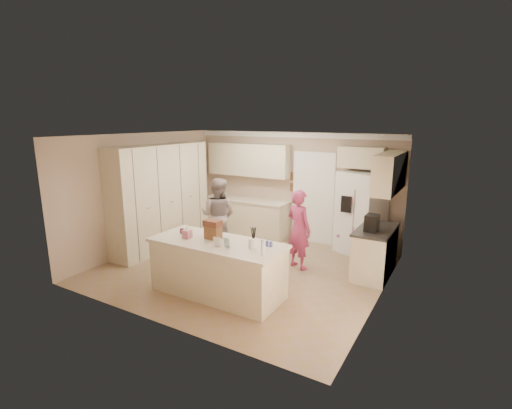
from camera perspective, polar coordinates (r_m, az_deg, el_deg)
The scene contains 41 objects.
floor at distance 7.45m, azimuth -2.05°, elevation -9.93°, with size 5.20×4.60×0.02m, color #8F725C.
ceiling at distance 6.86m, azimuth -2.23°, elevation 10.65°, with size 5.20×4.60×0.02m, color white.
wall_back at distance 9.04m, azimuth 5.72°, elevation 2.80°, with size 5.20×0.02×2.60m, color tan.
wall_front at distance 5.31m, azimuth -15.63°, elevation -4.96°, with size 5.20×0.02×2.60m, color tan.
wall_left at distance 8.69m, azimuth -16.85°, elevation 1.90°, with size 0.02×4.60×2.60m, color tan.
wall_right at distance 6.10m, azimuth 19.10°, elevation -2.86°, with size 0.02×4.60×2.60m, color tan.
crown_back at distance 8.86m, azimuth 5.76°, elevation 10.61°, with size 5.20×0.08×0.12m, color white.
pantry_bank at distance 8.63m, azimuth -14.42°, elevation 1.13°, with size 0.60×2.60×2.35m, color beige.
back_base_cab at distance 9.49m, azimuth -1.52°, elevation -1.97°, with size 2.20×0.60×0.88m, color beige.
back_countertop at distance 9.37m, azimuth -1.56°, elevation 0.74°, with size 2.24×0.63×0.04m, color beige.
back_upper_cab at distance 9.32m, azimuth -1.16°, elevation 6.91°, with size 2.20×0.35×0.80m, color beige.
doorway_opening at distance 8.85m, azimuth 8.84°, elevation 0.84°, with size 0.90×0.06×2.10m, color black.
doorway_casing at distance 8.82m, azimuth 8.75°, elevation 0.80°, with size 1.02×0.03×2.22m, color white.
wall_frame_upper at distance 8.95m, azimuth 5.76°, elevation 4.33°, with size 0.15×0.02×0.20m, color brown.
wall_frame_lower at distance 9.00m, azimuth 5.72°, elevation 2.63°, with size 0.15×0.02×0.20m, color brown.
refrigerator at distance 8.33m, azimuth 15.78°, elevation -1.33°, with size 0.90×0.70×1.80m, color white.
fridge_seam at distance 7.99m, azimuth 15.13°, elevation -1.88°, with size 0.01×0.02×1.78m, color gray.
fridge_dispenser at distance 7.98m, azimuth 13.70°, elevation 0.03°, with size 0.22×0.03×0.35m, color black.
fridge_handle_l at distance 7.96m, azimuth 14.82°, elevation -0.82°, with size 0.02×0.02×0.85m, color silver.
fridge_handle_r at distance 7.93m, azimuth 15.52°, elevation -0.90°, with size 0.02×0.02×0.85m, color silver.
over_fridge_cab at distance 8.21m, azimuth 15.90°, elevation 6.98°, with size 0.95×0.35×0.45m, color beige.
right_base_cab at distance 7.35m, azimuth 17.79°, elevation -7.13°, with size 0.60×1.20×0.88m, color beige.
right_countertop at distance 7.21m, azimuth 17.96°, elevation -3.68°, with size 0.63×1.24×0.04m, color #2D2B28.
right_upper_cab at distance 7.16m, azimuth 19.96°, elevation 4.68°, with size 0.35×1.50×0.70m, color beige.
coffee_maker at distance 6.99m, azimuth 17.38°, elevation -2.72°, with size 0.22×0.28×0.30m, color black.
island_base at distance 6.33m, azimuth -5.91°, elevation -9.85°, with size 2.20×0.90×0.88m, color beige.
island_top at distance 6.17m, azimuth -6.01°, elevation -5.91°, with size 2.28×0.96×0.05m, color beige.
utensil_crock at distance 5.83m, azimuth -0.55°, elevation -5.92°, with size 0.13×0.13×0.15m, color white.
tissue_box at distance 6.39m, azimuth -10.56°, elevation -4.48°, with size 0.13×0.13×0.14m, color #C16C80.
tissue_plume at distance 6.36m, azimuth -10.60°, elevation -3.54°, with size 0.08×0.08×0.08m, color white.
dollhouse_body at distance 6.29m, azimuth -6.61°, elevation -4.26°, with size 0.26×0.18×0.22m, color brown.
dollhouse_roof at distance 6.24m, azimuth -6.65°, elevation -2.86°, with size 0.28×0.20×0.10m, color #592D1E.
jam_jar at distance 6.67m, azimuth -11.35°, elevation -4.01°, with size 0.07×0.07×0.09m, color #59263F.
greeting_card_a at distance 5.90m, azimuth -6.00°, elevation -5.73°, with size 0.12×0.01×0.16m, color white.
greeting_card_b at distance 5.85m, azimuth -4.52°, elevation -5.84°, with size 0.12×0.01×0.16m, color silver.
water_bottle at distance 5.51m, azimuth 1.08°, elevation -6.57°, with size 0.07×0.07×0.24m, color silver.
shaker_salt at distance 5.90m, azimuth 1.72°, elevation -6.00°, with size 0.05×0.05×0.09m, color #3B429B.
shaker_pepper at distance 5.87m, azimuth 2.33°, elevation -6.11°, with size 0.05×0.05×0.09m, color #3B429B.
teen_boy at distance 8.19m, azimuth -5.84°, elevation -1.66°, with size 0.80×0.63×1.66m, color gray.
teen_girl at distance 7.30m, azimuth 6.59°, elevation -3.82°, with size 0.58×0.38×1.58m, color #B73763.
fridge_magnets at distance 7.99m, azimuth 15.12°, elevation -1.89°, with size 0.76×0.02×1.44m, color tan, non-canonical shape.
Camera 1 is at (3.67, -5.79, 2.89)m, focal length 26.00 mm.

